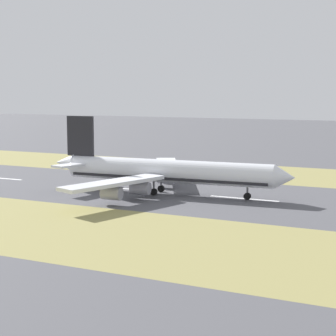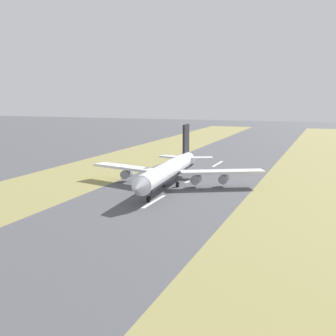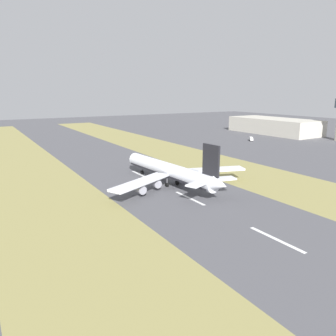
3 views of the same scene
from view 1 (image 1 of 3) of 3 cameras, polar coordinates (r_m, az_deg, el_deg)
name	(u,v)px [view 1 (image 1 of 3)]	position (r m, az deg, el deg)	size (l,w,h in m)	color
ground_plane	(171,192)	(150.82, 0.26, -2.49)	(800.00, 800.00, 0.00)	#4C4C51
grass_median_west	(226,171)	(192.07, 5.91, -0.31)	(40.00, 600.00, 0.01)	olive
grass_median_east	(75,229)	(112.47, -9.47, -6.17)	(40.00, 600.00, 0.01)	olive
centreline_dash_mid	(108,187)	(159.85, -6.09, -1.95)	(1.20, 18.00, 0.01)	silver
centreline_dash_far	(244,199)	(143.55, 7.73, -3.09)	(1.20, 18.00, 0.01)	silver
airplane_main_jet	(161,171)	(147.84, -0.69, -0.34)	(63.97, 67.22, 20.20)	silver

